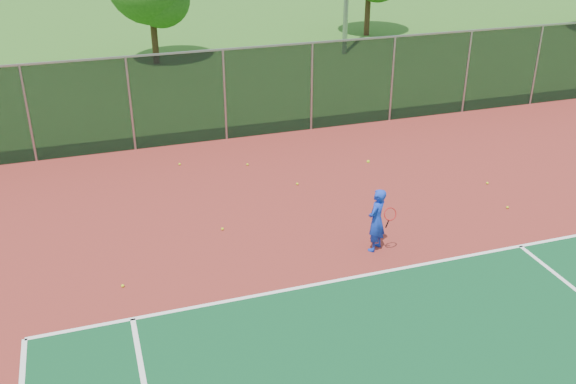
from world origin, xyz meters
The scene contains 11 objects.
ground centered at (0.00, 0.00, 0.00)m, with size 120.00×120.00×0.00m, color #295E1B.
court_apron centered at (0.00, 2.00, 0.01)m, with size 30.00×20.00×0.02m, color maroon.
fence_back centered at (0.00, 12.00, 1.56)m, with size 30.00×0.06×3.03m.
tennis_player centered at (-1.32, 3.96, 0.80)m, with size 0.67×0.73×2.26m.
practice_ball_0 centered at (3.24, 6.22, 0.06)m, with size 0.07×0.07×0.07m, color #C4CB17.
practice_ball_1 centered at (-1.92, 7.85, 0.06)m, with size 0.07×0.07×0.07m, color #C4CB17.
practice_ball_2 centered at (-2.91, 9.62, 0.06)m, with size 0.07×0.07×0.07m, color #C4CB17.
practice_ball_3 centered at (2.88, 4.76, 0.06)m, with size 0.07×0.07×0.07m, color #C4CB17.
practice_ball_4 centered at (-7.08, 4.19, 0.06)m, with size 0.07×0.07×0.07m, color #C4CB17.
practice_ball_5 centered at (-4.86, 10.28, 0.06)m, with size 0.07×0.07×0.07m, color #C4CB17.
practice_ball_6 centered at (-4.52, 5.95, 0.06)m, with size 0.07×0.07×0.07m, color #C4CB17.
Camera 1 is at (-7.27, -7.69, 7.81)m, focal length 40.00 mm.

